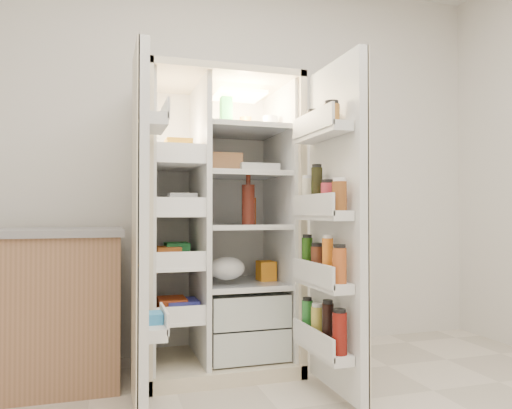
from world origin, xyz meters
name	(u,v)px	position (x,y,z in m)	size (l,w,h in m)	color
wall_back	(225,159)	(0.00, 2.00, 1.35)	(4.00, 0.02, 2.70)	silver
refrigerator	(217,247)	(-0.14, 1.65, 0.74)	(0.92, 0.70, 1.80)	beige
freezer_door	(141,228)	(-0.65, 1.05, 0.89)	(0.15, 0.40, 1.72)	silver
fridge_door	(333,230)	(0.33, 0.96, 0.87)	(0.17, 0.58, 1.72)	silver
kitchen_counter	(9,308)	(-1.32, 1.61, 0.44)	(1.20, 0.64, 0.87)	#916548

